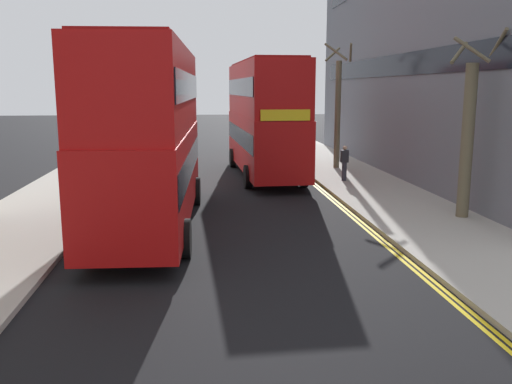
# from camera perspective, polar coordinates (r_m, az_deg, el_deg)

# --- Properties ---
(sidewalk_right) EXTENTS (4.00, 80.00, 0.14)m
(sidewalk_right) POSITION_cam_1_polar(r_m,az_deg,el_deg) (20.25, 15.66, -1.87)
(sidewalk_right) COLOR #ADA89E
(sidewalk_right) RESTS_ON ground
(sidewalk_left) EXTENTS (4.00, 80.00, 0.14)m
(sidewalk_left) POSITION_cam_1_polar(r_m,az_deg,el_deg) (19.69, -22.32, -2.64)
(sidewalk_left) COLOR #ADA89E
(sidewalk_left) RESTS_ON ground
(kerb_line_outer) EXTENTS (0.10, 56.00, 0.01)m
(kerb_line_outer) POSITION_cam_1_polar(r_m,az_deg,el_deg) (17.74, 11.65, -3.67)
(kerb_line_outer) COLOR yellow
(kerb_line_outer) RESTS_ON ground
(kerb_line_inner) EXTENTS (0.10, 56.00, 0.01)m
(kerb_line_inner) POSITION_cam_1_polar(r_m,az_deg,el_deg) (17.69, 11.16, -3.69)
(kerb_line_inner) COLOR yellow
(kerb_line_inner) RESTS_ON ground
(double_decker_bus_away) EXTENTS (3.10, 10.89, 5.64)m
(double_decker_bus_away) POSITION_cam_1_polar(r_m,az_deg,el_deg) (17.36, -11.01, 6.18)
(double_decker_bus_away) COLOR #B20F0F
(double_decker_bus_away) RESTS_ON ground
(double_decker_bus_oncoming) EXTENTS (3.10, 10.89, 5.64)m
(double_decker_bus_oncoming) POSITION_cam_1_polar(r_m,az_deg,el_deg) (27.31, 0.87, 7.96)
(double_decker_bus_oncoming) COLOR #B20F0F
(double_decker_bus_oncoming) RESTS_ON ground
(pedestrian_far) EXTENTS (0.34, 0.22, 1.62)m
(pedestrian_far) POSITION_cam_1_polar(r_m,az_deg,el_deg) (25.63, 9.16, 3.05)
(pedestrian_far) COLOR #2D2D38
(pedestrian_far) RESTS_ON sidewalk_right
(street_tree_near) EXTENTS (1.64, 1.54, 6.01)m
(street_tree_near) POSITION_cam_1_polar(r_m,az_deg,el_deg) (19.17, 21.11, 5.49)
(street_tree_near) COLOR #6B6047
(street_tree_near) RESTS_ON sidewalk_right
(street_tree_mid) EXTENTS (1.64, 1.61, 6.48)m
(street_tree_mid) POSITION_cam_1_polar(r_m,az_deg,el_deg) (29.60, 8.48, 8.51)
(street_tree_mid) COLOR #6B6047
(street_tree_mid) RESTS_ON sidewalk_right
(townhouse_terrace_right) EXTENTS (10.08, 28.00, 14.26)m
(townhouse_terrace_right) POSITION_cam_1_polar(r_m,az_deg,el_deg) (30.68, 22.96, 15.12)
(townhouse_terrace_right) COLOR slate
(townhouse_terrace_right) RESTS_ON ground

